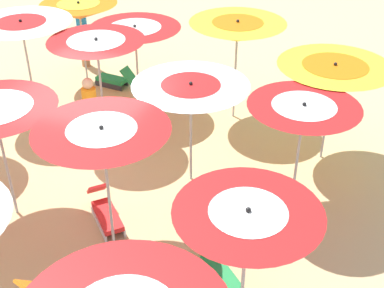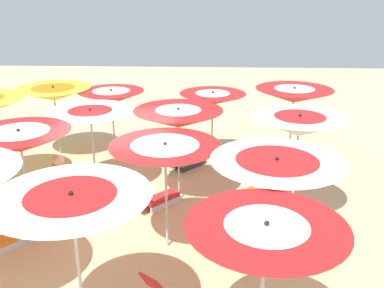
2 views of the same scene
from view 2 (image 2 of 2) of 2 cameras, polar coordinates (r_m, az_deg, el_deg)
The scene contains 18 objects.
ground at distance 10.26m, azimuth -9.36°, elevation -9.70°, with size 38.85×38.85×0.04m, color #D1B57F.
beach_umbrella_2 at distance 6.02m, azimuth -15.61°, elevation -8.04°, with size 2.17×2.17×2.53m.
beach_umbrella_3 at distance 5.63m, azimuth 9.73°, elevation -12.36°, with size 2.07×2.07×2.33m.
beach_umbrella_5 at distance 9.19m, azimuth -21.86°, elevation 0.35°, with size 2.03×2.03×2.43m.
beach_umbrella_6 at distance 8.21m, azimuth -3.57°, elevation -1.25°, with size 2.13×2.13×2.29m.
beach_umbrella_7 at distance 7.46m, azimuth 11.10°, elevation -3.49°, with size 2.28×2.28×2.36m.
beach_umbrella_9 at distance 11.11m, azimuth -13.30°, elevation 3.61°, with size 2.19×2.19×2.19m.
beach_umbrella_10 at distance 10.15m, azimuth -1.83°, elevation 3.41°, with size 2.11×2.11×2.39m.
beach_umbrella_11 at distance 9.53m, azimuth 14.01°, elevation 2.37°, with size 1.99×1.99×2.50m.
beach_umbrella_12 at distance 13.81m, azimuth -17.85°, elevation 6.36°, with size 2.27×2.27×2.21m.
beach_umbrella_13 at distance 13.05m, azimuth -10.62°, elevation 6.15°, with size 1.95×1.95×2.19m.
beach_umbrella_14 at distance 12.59m, azimuth 2.75°, elevation 6.00°, with size 1.93×1.93×2.18m.
beach_umbrella_15 at distance 12.19m, azimuth 13.34°, elevation 6.28°, with size 2.12×2.12×2.47m.
lounger_0 at distance 10.42m, azimuth 10.03°, elevation -7.82°, with size 1.37×0.69×0.62m.
lounger_1 at distance 12.63m, azimuth -0.55°, elevation -2.29°, with size 1.15×1.21×0.66m.
lounger_3 at distance 10.55m, azimuth -4.49°, elevation -7.23°, with size 1.12×1.13×0.55m.
lounger_5 at distance 9.77m, azimuth -23.28°, elevation -11.43°, with size 1.01×1.13×0.56m.
beachgoer_1 at distance 9.49m, azimuth -16.85°, elevation -6.23°, with size 0.30×0.30×1.83m.
Camera 2 is at (-2.02, 8.68, 5.08)m, focal length 40.25 mm.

